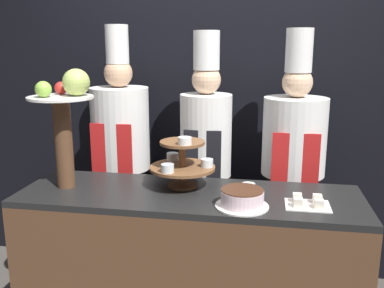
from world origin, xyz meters
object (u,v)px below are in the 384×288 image
Objects in this scene: chef_left at (121,153)px; chef_center_left at (206,156)px; tiered_stand at (182,162)px; cake_square_tray at (308,203)px; fruit_pedestal at (66,113)px; chef_center_right at (293,163)px; cup_white at (248,189)px; cake_round at (242,198)px.

chef_left is 0.59m from chef_center_left.
tiered_stand reaches higher than cake_square_tray.
tiered_stand is at bearing 164.81° from cake_square_tray.
fruit_pedestal is 0.36× the size of chef_center_left.
chef_center_left reaches higher than cake_square_tray.
chef_center_right is (1.26, 0.60, -0.39)m from fruit_pedestal.
cup_white is (1.00, 0.05, -0.39)m from fruit_pedestal.
chef_center_left is (-0.31, 0.55, 0.02)m from cup_white.
chef_left is at bearing -179.99° from chef_center_left.
chef_center_right reaches higher than fruit_pedestal.
cup_white is (0.02, 0.20, -0.02)m from cake_round.
chef_left is at bearing 136.72° from tiered_stand.
chef_center_right is at bearing 0.00° from chef_center_left.
chef_center_right reaches higher than tiered_stand.
cup_white is at bearing 155.92° from cake_square_tray.
fruit_pedestal is at bearing -154.60° from chef_center_right.
chef_center_left is (0.69, 0.60, -0.37)m from fruit_pedestal.
fruit_pedestal reaches higher than cake_square_tray.
cake_round is at bearing -168.55° from cake_square_tray.
cake_round is (0.98, -0.15, -0.38)m from fruit_pedestal.
tiered_stand is 0.56× the size of fruit_pedestal.
tiered_stand is at bearing -141.73° from chef_center_right.
cup_white is 0.04× the size of chef_center_right.
fruit_pedestal is at bearing 171.38° from cake_round.
chef_center_left is at bearing 119.32° from cup_white.
cake_round is at bearing -35.42° from tiered_stand.
cup_white is at bearing -115.83° from chef_center_right.
cup_white is 0.61m from chef_center_right.
tiered_stand is 5.05× the size of cup_white.
chef_center_left is 0.99× the size of chef_center_right.
cup_white reaches higher than cake_square_tray.
chef_center_right is (0.57, 0.00, -0.02)m from chef_center_left.
fruit_pedestal reaches higher than cup_white.
chef_left reaches higher than cake_round.
fruit_pedestal is 1.45m from chef_center_right.
chef_center_right is at bearing 38.27° from tiered_stand.
cup_white is at bearing -31.33° from chef_left.
chef_center_left reaches higher than fruit_pedestal.
chef_center_left is (0.06, 0.50, -0.09)m from tiered_stand.
tiered_stand reaches higher than cup_white.
tiered_stand is 0.44m from cake_round.
cake_square_tray is at bearing -24.08° from cup_white.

